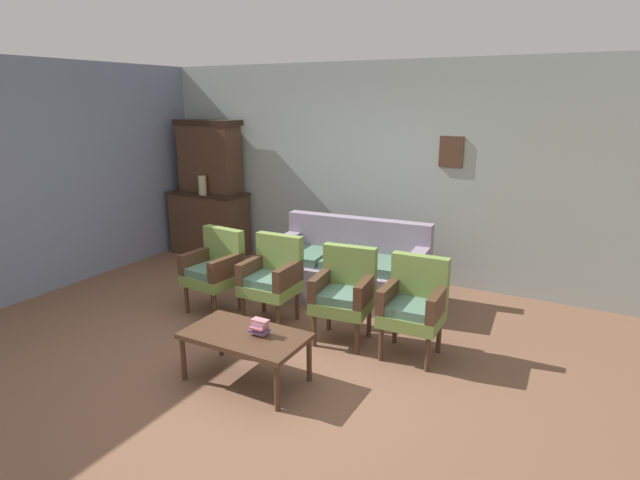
# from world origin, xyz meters

# --- Properties ---
(ground_plane) EXTENTS (7.68, 7.68, 0.00)m
(ground_plane) POSITION_xyz_m (0.00, 0.00, 0.00)
(ground_plane) COLOR brown
(wall_back_with_decor) EXTENTS (6.40, 0.09, 2.70)m
(wall_back_with_decor) POSITION_xyz_m (0.00, 2.63, 1.35)
(wall_back_with_decor) COLOR #939E99
(wall_back_with_decor) RESTS_ON ground
(wall_left_side) EXTENTS (0.06, 5.20, 2.70)m
(wall_left_side) POSITION_xyz_m (-3.23, 0.00, 1.35)
(wall_left_side) COLOR slate
(wall_left_side) RESTS_ON ground
(side_cabinet) EXTENTS (1.16, 0.55, 0.93)m
(side_cabinet) POSITION_xyz_m (-2.53, 2.25, 0.47)
(side_cabinet) COLOR #472D1E
(side_cabinet) RESTS_ON ground
(cabinet_upper_hutch) EXTENTS (0.99, 0.38, 1.03)m
(cabinet_upper_hutch) POSITION_xyz_m (-2.53, 2.33, 1.45)
(cabinet_upper_hutch) COLOR #472D1E
(cabinet_upper_hutch) RESTS_ON side_cabinet
(vase_on_cabinet) EXTENTS (0.11, 0.11, 0.27)m
(vase_on_cabinet) POSITION_xyz_m (-2.46, 2.07, 1.07)
(vase_on_cabinet) COLOR tan
(vase_on_cabinet) RESTS_ON side_cabinet
(floral_couch) EXTENTS (1.82, 0.93, 0.90)m
(floral_couch) POSITION_xyz_m (0.05, 1.64, 0.33)
(floral_couch) COLOR gray
(floral_couch) RESTS_ON ground
(armchair_by_doorway) EXTENTS (0.56, 0.53, 0.90)m
(armchair_by_doorway) POSITION_xyz_m (-1.06, 0.61, 0.50)
(armchair_by_doorway) COLOR olive
(armchair_by_doorway) RESTS_ON ground
(armchair_near_cabinet) EXTENTS (0.53, 0.50, 0.90)m
(armchair_near_cabinet) POSITION_xyz_m (-0.36, 0.67, 0.50)
(armchair_near_cabinet) COLOR olive
(armchair_near_cabinet) RESTS_ON ground
(armchair_row_middle) EXTENTS (0.57, 0.54, 0.90)m
(armchair_row_middle) POSITION_xyz_m (0.47, 0.64, 0.50)
(armchair_row_middle) COLOR olive
(armchair_row_middle) RESTS_ON ground
(armchair_near_couch_end) EXTENTS (0.53, 0.50, 0.90)m
(armchair_near_couch_end) POSITION_xyz_m (1.15, 0.67, 0.50)
(armchair_near_couch_end) COLOR olive
(armchair_near_couch_end) RESTS_ON ground
(coffee_table) EXTENTS (1.00, 0.56, 0.42)m
(coffee_table) POSITION_xyz_m (0.09, -0.42, 0.38)
(coffee_table) COLOR #472D1E
(coffee_table) RESTS_ON ground
(book_stack_on_table) EXTENTS (0.17, 0.12, 0.13)m
(book_stack_on_table) POSITION_xyz_m (0.21, -0.38, 0.48)
(book_stack_on_table) COLOR #D99B8B
(book_stack_on_table) RESTS_ON coffee_table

